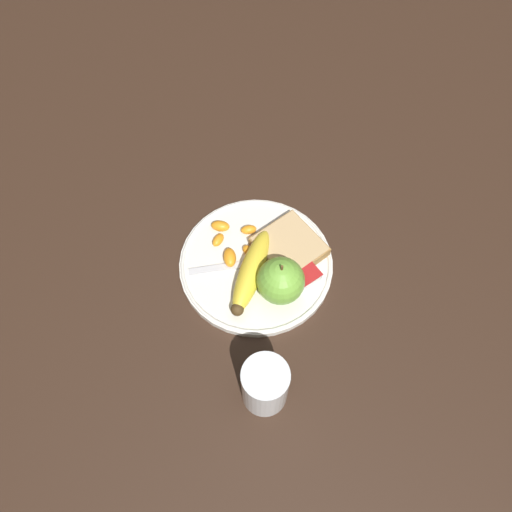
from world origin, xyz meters
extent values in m
plane|color=#332116|center=(0.00, 0.00, 0.00)|extent=(3.00, 3.00, 0.00)
cylinder|color=silver|center=(0.00, 0.00, 0.01)|extent=(0.25, 0.25, 0.01)
torus|color=silver|center=(0.00, 0.00, 0.01)|extent=(0.24, 0.24, 0.01)
cylinder|color=silver|center=(0.18, -0.11, 0.05)|extent=(0.06, 0.06, 0.09)
cylinder|color=orange|center=(0.18, -0.11, 0.04)|extent=(0.06, 0.06, 0.08)
sphere|color=#72B23D|center=(0.06, 0.00, 0.05)|extent=(0.07, 0.07, 0.07)
cylinder|color=brown|center=(0.06, 0.00, 0.09)|extent=(0.00, 0.00, 0.01)
ellipsoid|color=yellow|center=(0.02, -0.02, 0.03)|extent=(0.12, 0.14, 0.04)
sphere|color=#473319|center=(0.06, -0.08, 0.03)|extent=(0.02, 0.02, 0.02)
cube|color=olive|center=(0.01, 0.06, 0.02)|extent=(0.10, 0.10, 0.02)
cube|color=tan|center=(0.01, 0.06, 0.02)|extent=(0.10, 0.09, 0.02)
cube|color=silver|center=(-0.02, -0.04, 0.01)|extent=(0.06, 0.12, 0.00)
cube|color=silver|center=(0.02, 0.03, 0.01)|extent=(0.05, 0.06, 0.00)
cube|color=silver|center=(0.06, 0.05, 0.02)|extent=(0.05, 0.04, 0.02)
cube|color=#B21E1E|center=(0.06, 0.05, 0.03)|extent=(0.05, 0.04, 0.00)
ellipsoid|color=orange|center=(-0.05, 0.02, 0.02)|extent=(0.03, 0.03, 0.01)
ellipsoid|color=orange|center=(-0.02, 0.00, 0.02)|extent=(0.03, 0.02, 0.01)
ellipsoid|color=orange|center=(-0.07, -0.03, 0.02)|extent=(0.02, 0.03, 0.01)
ellipsoid|color=orange|center=(-0.03, -0.03, 0.02)|extent=(0.04, 0.03, 0.02)
ellipsoid|color=orange|center=(-0.09, -0.01, 0.02)|extent=(0.04, 0.04, 0.02)
camera|label=1|loc=(0.32, -0.23, 0.72)|focal=35.00mm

